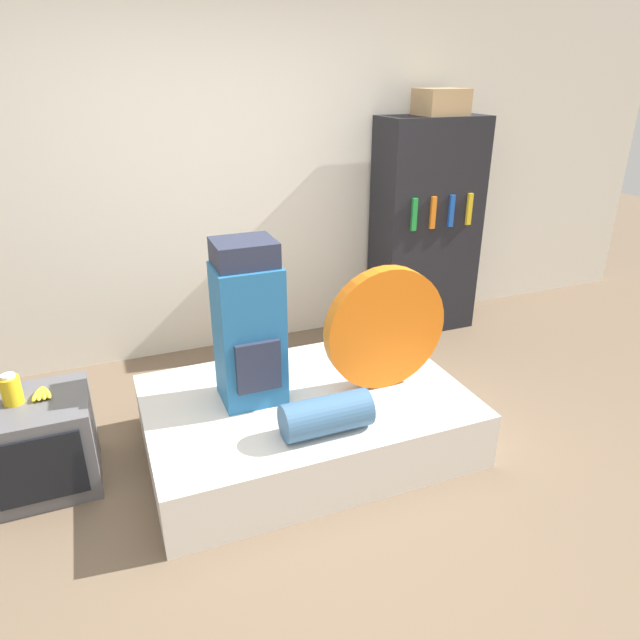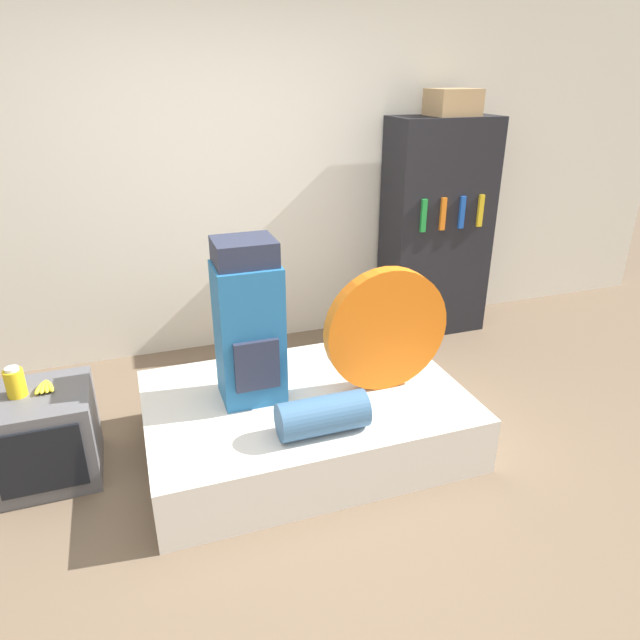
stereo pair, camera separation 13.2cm
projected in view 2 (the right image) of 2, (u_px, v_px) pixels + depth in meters
ground_plane at (314, 505)px, 2.89m from camera, size 16.00×16.00×0.00m
wall_back at (224, 179)px, 4.13m from camera, size 8.00×0.05×2.60m
bed at (306, 419)px, 3.31m from camera, size 1.78×1.19×0.33m
backpack at (249, 324)px, 3.05m from camera, size 0.34×0.33×0.91m
tent_bag at (386, 329)px, 3.19m from camera, size 0.72×0.09×0.72m
sleeping_roll at (323, 415)px, 2.87m from camera, size 0.46×0.20×0.20m
television at (45, 436)px, 3.02m from camera, size 0.51×0.51×0.50m
canister at (15, 382)px, 2.88m from camera, size 0.10×0.10×0.16m
banana_bunch at (45, 387)px, 2.96m from camera, size 0.11×0.14×0.03m
bookshelf at (436, 229)px, 4.56m from camera, size 0.82×0.43×1.71m
cardboard_box at (453, 102)px, 4.17m from camera, size 0.34×0.30×0.19m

